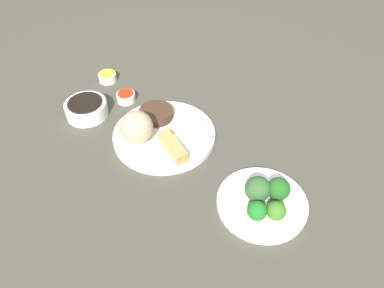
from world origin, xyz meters
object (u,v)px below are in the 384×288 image
(main_plate, at_px, (164,135))
(sauce_ramekin_sweet_and_sour, at_px, (126,97))
(sauce_ramekin_hot_mustard, at_px, (108,77))
(soy_sauce_bowl, at_px, (86,109))
(broccoli_plate, at_px, (262,203))

(main_plate, xyz_separation_m, sauce_ramekin_sweet_and_sour, (0.13, 0.15, 0.00))
(sauce_ramekin_sweet_and_sour, xyz_separation_m, sauce_ramekin_hot_mustard, (0.08, 0.09, 0.00))
(main_plate, height_order, sauce_ramekin_sweet_and_sour, sauce_ramekin_sweet_and_sour)
(sauce_ramekin_hot_mustard, bearing_deg, sauce_ramekin_sweet_and_sour, -133.26)
(main_plate, distance_m, sauce_ramekin_sweet_and_sour, 0.19)
(soy_sauce_bowl, relative_size, sauce_ramekin_hot_mustard, 2.12)
(sauce_ramekin_sweet_and_sour, bearing_deg, main_plate, -130.41)
(main_plate, distance_m, broccoli_plate, 0.31)
(soy_sauce_bowl, xyz_separation_m, sauce_ramekin_sweet_and_sour, (0.08, -0.08, -0.01))
(soy_sauce_bowl, relative_size, sauce_ramekin_sweet_and_sour, 2.12)
(broccoli_plate, relative_size, sauce_ramekin_sweet_and_sour, 3.68)
(sauce_ramekin_sweet_and_sour, bearing_deg, sauce_ramekin_hot_mustard, 46.74)
(main_plate, xyz_separation_m, broccoli_plate, (-0.16, -0.26, -0.00))
(sauce_ramekin_hot_mustard, bearing_deg, soy_sauce_bowl, -178.20)
(main_plate, bearing_deg, sauce_ramekin_sweet_and_sour, 49.59)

